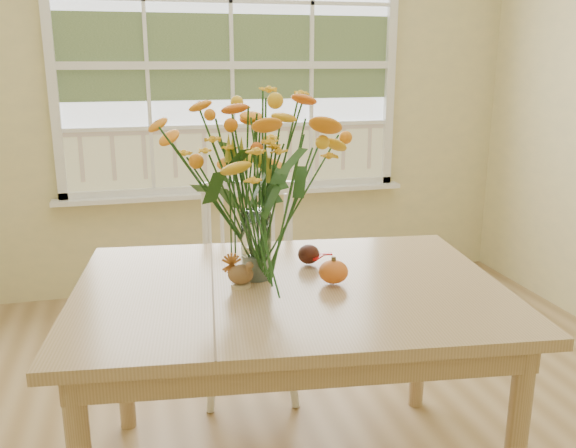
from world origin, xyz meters
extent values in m
cube|color=beige|center=(0.00, 2.25, 1.35)|extent=(4.00, 0.02, 2.70)
cube|color=silver|center=(0.00, 2.23, 1.55)|extent=(2.20, 0.00, 1.60)
cube|color=white|center=(0.00, 2.18, 0.69)|extent=(2.42, 0.12, 0.03)
cube|color=tan|center=(-0.17, 0.07, 0.79)|extent=(1.63, 1.26, 0.04)
cube|color=tan|center=(-0.17, 0.07, 0.72)|extent=(1.50, 1.12, 0.10)
cylinder|color=tan|center=(-0.77, 0.60, 0.39)|extent=(0.07, 0.07, 0.77)
cylinder|color=tan|center=(0.55, 0.44, 0.39)|extent=(0.07, 0.07, 0.77)
cube|color=white|center=(-0.18, 0.77, 0.47)|extent=(0.53, 0.51, 0.05)
cube|color=white|center=(-0.15, 0.95, 0.73)|extent=(0.46, 0.12, 0.52)
cylinder|color=white|center=(-0.38, 0.64, 0.23)|extent=(0.04, 0.04, 0.45)
cylinder|color=white|center=(-0.33, 0.97, 0.23)|extent=(0.04, 0.04, 0.45)
cylinder|color=white|center=(-0.03, 0.58, 0.23)|extent=(0.04, 0.04, 0.45)
cylinder|color=white|center=(0.03, 0.91, 0.23)|extent=(0.04, 0.04, 0.45)
cylinder|color=white|center=(-0.26, 0.17, 0.94)|extent=(0.11, 0.11, 0.25)
ellipsoid|color=orange|center=(-0.01, 0.04, 0.85)|extent=(0.11, 0.11, 0.08)
cylinder|color=#CCB78C|center=(-0.34, 0.09, 0.82)|extent=(0.07, 0.07, 0.01)
ellipsoid|color=brown|center=(-0.34, 0.09, 0.86)|extent=(0.10, 0.08, 0.07)
ellipsoid|color=#38160F|center=(-0.04, 0.26, 0.85)|extent=(0.08, 0.08, 0.08)
camera|label=1|loc=(-0.68, -1.91, 1.59)|focal=38.00mm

